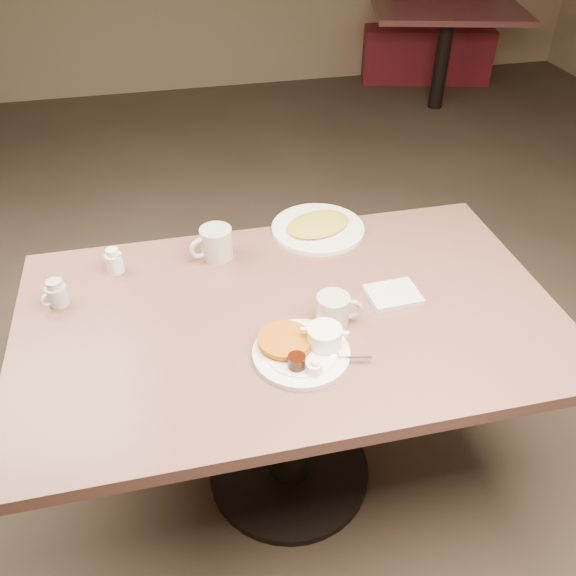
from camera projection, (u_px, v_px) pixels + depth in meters
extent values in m
cube|color=#4C3F33|center=(289.00, 473.00, 2.12)|extent=(7.00, 8.00, 0.02)
cube|color=#84564C|center=(290.00, 317.00, 1.66)|extent=(1.50, 0.90, 0.04)
cylinder|color=black|center=(289.00, 402.00, 1.88)|extent=(0.14, 0.14, 0.69)
cylinder|color=black|center=(289.00, 469.00, 2.10)|extent=(0.56, 0.56, 0.03)
cylinder|color=white|center=(301.00, 353.00, 1.51)|extent=(0.32, 0.32, 0.01)
cylinder|color=white|center=(301.00, 351.00, 1.50)|extent=(0.24, 0.24, 0.00)
cylinder|color=#BC6110|center=(287.00, 342.00, 1.52)|extent=(0.18, 0.18, 0.01)
cylinder|color=#BC6110|center=(285.00, 340.00, 1.51)|extent=(0.18, 0.18, 0.01)
cylinder|color=white|center=(324.00, 337.00, 1.51)|extent=(0.11, 0.11, 0.05)
cube|color=white|center=(304.00, 330.00, 1.50)|extent=(0.02, 0.02, 0.01)
cube|color=white|center=(345.00, 334.00, 1.49)|extent=(0.02, 0.02, 0.01)
ellipsoid|color=white|center=(321.00, 332.00, 1.50)|extent=(0.05, 0.05, 0.03)
ellipsoid|color=white|center=(329.00, 335.00, 1.49)|extent=(0.05, 0.05, 0.02)
cylinder|color=black|center=(297.00, 362.00, 1.45)|extent=(0.06, 0.06, 0.04)
cylinder|color=white|center=(315.00, 368.00, 1.44)|extent=(0.05, 0.05, 0.03)
ellipsoid|color=#FFECB5|center=(315.00, 364.00, 1.43)|extent=(0.03, 0.03, 0.02)
cube|color=white|center=(352.00, 358.00, 1.48)|extent=(0.10, 0.03, 0.00)
ellipsoid|color=white|center=(333.00, 354.00, 1.49)|extent=(0.04, 0.03, 0.01)
cylinder|color=beige|center=(333.00, 310.00, 1.58)|extent=(0.10, 0.10, 0.09)
cylinder|color=black|center=(333.00, 299.00, 1.56)|extent=(0.08, 0.08, 0.01)
torus|color=beige|center=(351.00, 309.00, 1.59)|extent=(0.07, 0.02, 0.06)
cube|color=silver|center=(393.00, 295.00, 1.69)|extent=(0.15, 0.12, 0.02)
cylinder|color=beige|center=(216.00, 243.00, 1.83)|extent=(0.13, 0.13, 0.10)
torus|color=beige|center=(200.00, 248.00, 1.81)|extent=(0.07, 0.04, 0.07)
cylinder|color=#B7B8B4|center=(57.00, 295.00, 1.66)|extent=(0.08, 0.08, 0.06)
cylinder|color=#B7B8B4|center=(54.00, 284.00, 1.63)|extent=(0.05, 0.05, 0.02)
cone|color=#B7B8B4|center=(61.00, 281.00, 1.65)|extent=(0.03, 0.03, 0.02)
torus|color=#B7B8B4|center=(47.00, 300.00, 1.63)|extent=(0.04, 0.03, 0.04)
cylinder|color=white|center=(115.00, 263.00, 1.78)|extent=(0.06, 0.06, 0.06)
cylinder|color=white|center=(112.00, 252.00, 1.76)|extent=(0.05, 0.05, 0.02)
cone|color=white|center=(117.00, 255.00, 1.75)|extent=(0.03, 0.03, 0.02)
torus|color=white|center=(108.00, 259.00, 1.79)|extent=(0.03, 0.03, 0.04)
cylinder|color=white|center=(318.00, 229.00, 1.97)|extent=(0.40, 0.40, 0.01)
ellipsoid|color=gold|center=(318.00, 224.00, 1.96)|extent=(0.27, 0.23, 0.02)
cube|color=maroon|center=(426.00, 53.00, 5.24)|extent=(1.17, 0.68, 0.45)
cube|color=brown|center=(449.00, 11.00, 4.39)|extent=(1.26, 0.99, 0.04)
cylinder|color=black|center=(441.00, 63.00, 4.62)|extent=(0.13, 0.13, 0.71)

